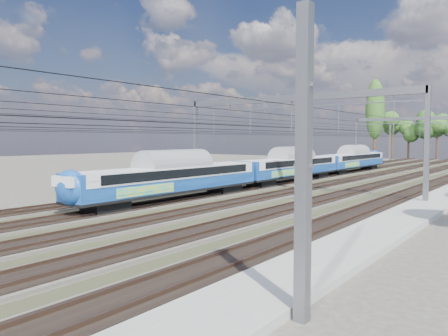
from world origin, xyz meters
The scene contains 7 objects.
track_bed centered at (0.00, 45.00, 0.10)m, with size 21.00×130.00×0.34m.
platform centered at (12.00, 20.00, 0.15)m, with size 3.00×70.00×0.30m, color gray.
catenary centered at (0.33, 52.69, 6.40)m, with size 25.65×130.00×9.00m.
poplar centered at (-14.50, 98.00, 11.89)m, with size 4.40×4.40×19.04m.
emu_train centered at (-4.50, 38.22, 2.36)m, with size 2.74×58.02×4.01m.
worker centered at (-0.91, 86.18, 0.81)m, with size 0.59×0.39×1.63m, color black.
signal_near centered at (1.67, 29.94, 3.42)m, with size 0.35×0.32×5.40m.
Camera 1 is at (19.07, -5.52, 4.94)m, focal length 35.00 mm.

